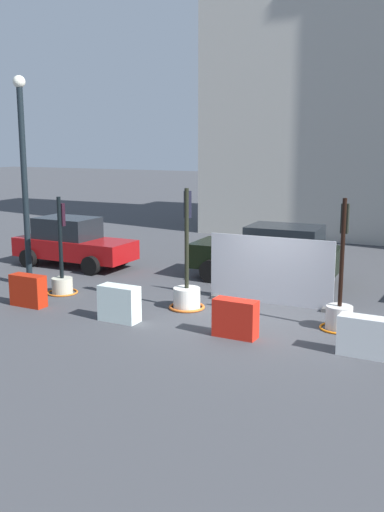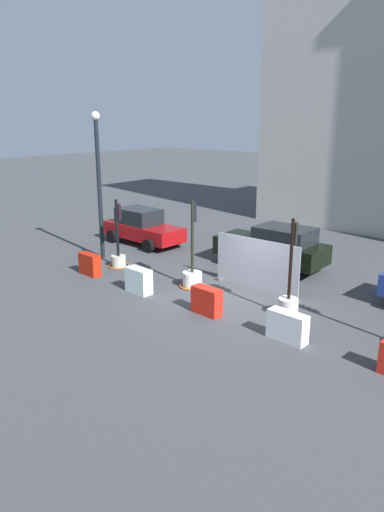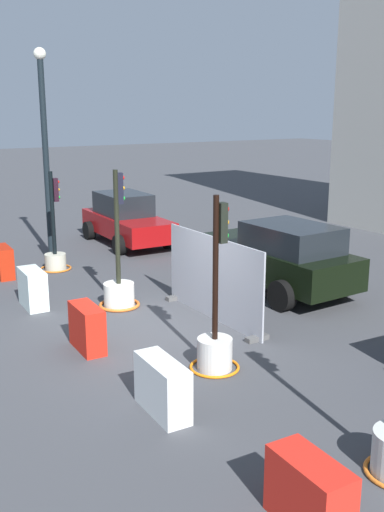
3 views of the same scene
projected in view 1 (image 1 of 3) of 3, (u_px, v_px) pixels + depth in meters
ground_plane at (253, 321)px, 14.67m from camera, size 120.00×120.00×0.00m
traffic_light_0 at (62, 277)px, 17.18m from camera, size 0.89×0.89×2.79m
traffic_light_1 at (187, 291)px, 15.66m from camera, size 0.96×0.96×3.16m
traffic_light_2 at (340, 307)px, 13.94m from camera, size 0.89×0.89×3.09m
construction_barrier_0 at (28, 291)px, 15.89m from camera, size 1.01×0.44×0.85m
construction_barrier_1 at (119, 303)px, 14.58m from camera, size 1.03×0.50×0.89m
construction_barrier_2 at (235, 318)px, 13.40m from camera, size 1.02×0.45×0.87m
construction_barrier_3 at (366, 337)px, 12.22m from camera, size 1.16×0.47×0.83m
car_black_sedan at (269, 253)px, 18.64m from camera, size 4.57×2.26×1.76m
car_red_compact at (73, 243)px, 20.80m from camera, size 4.36×2.16×1.70m
building_main_facade at (368, 57)px, 26.54m from camera, size 14.40×6.29×15.81m
street_lamp_post at (24, 168)px, 17.60m from camera, size 0.36×0.36×6.18m
site_fence_panel at (270, 272)px, 16.04m from camera, size 3.43×0.50×1.83m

